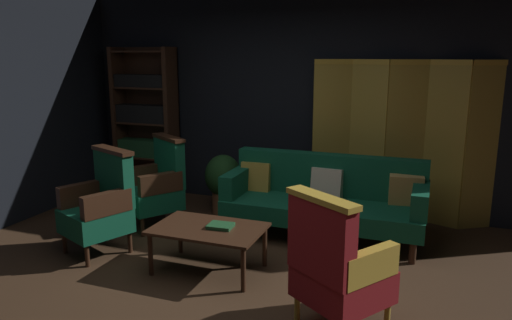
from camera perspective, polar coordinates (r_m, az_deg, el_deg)
The scene contains 12 objects.
ground_plane at distance 4.30m, azimuth -3.85°, elevation -14.69°, with size 10.00×10.00×0.00m, color #3D2819.
back_wall at distance 6.16m, azimuth 5.41°, elevation 7.22°, with size 7.20×0.10×2.80m, color black.
side_wall_left at distance 6.17m, azimuth -28.01°, elevation 5.82°, with size 0.10×3.60×2.80m, color black.
folding_screen at distance 5.84m, azimuth 17.22°, elevation 2.32°, with size 2.12×0.33×1.90m.
bookshelf at distance 6.85m, azimuth -12.93°, elevation 4.59°, with size 0.90×0.32×2.05m.
velvet_couch at distance 5.26m, azimuth 8.15°, elevation -4.29°, with size 2.12×0.78×0.88m.
coffee_table at distance 4.44m, azimuth -5.67°, elevation -8.50°, with size 1.00×0.64×0.42m.
armchair_gilt_accent at distance 3.53m, azimuth 9.57°, elevation -12.35°, with size 0.80×0.80×1.04m.
armchair_wing_left at distance 5.64m, azimuth -11.65°, elevation -2.89°, with size 0.80×0.80×1.04m.
armchair_wing_right at distance 5.05m, azimuth -17.94°, elevation -5.07°, with size 0.76×0.76×1.04m.
potted_plant at distance 5.98m, azimuth -3.91°, elevation -2.41°, with size 0.46×0.46×0.75m.
book_green_cloth at distance 4.41m, azimuth -4.23°, elevation -7.80°, with size 0.22×0.18×0.03m, color #1E4C28.
Camera 1 is at (1.59, -3.48, 1.96)m, focal length 33.71 mm.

